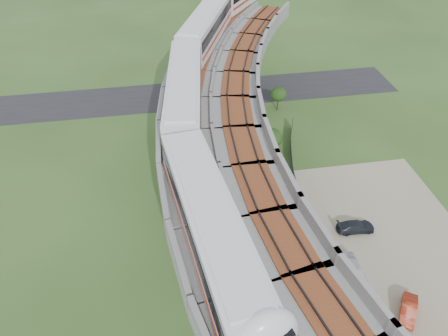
{
  "coord_description": "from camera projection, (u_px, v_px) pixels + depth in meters",
  "views": [
    {
      "loc": [
        -3.87,
        -24.57,
        30.03
      ],
      "look_at": [
        0.9,
        3.47,
        7.5
      ],
      "focal_mm": 35.0,
      "sensor_mm": 36.0,
      "label": 1
    }
  ],
  "objects": [
    {
      "name": "tree_0",
      "position": [
        278.0,
        94.0,
        56.73
      ],
      "size": [
        2.1,
        2.1,
        3.24
      ],
      "color": "#382314",
      "rests_on": "ground"
    },
    {
      "name": "viaduct",
      "position": [
        270.0,
        176.0,
        33.03
      ],
      "size": [
        19.58,
        73.98,
        11.4
      ],
      "color": "#99968E",
      "rests_on": "ground"
    },
    {
      "name": "tree_4",
      "position": [
        319.0,
        277.0,
        33.89
      ],
      "size": [
        1.98,
        1.98,
        3.2
      ],
      "color": "#382314",
      "rests_on": "ground"
    },
    {
      "name": "dirt_lot",
      "position": [
        381.0,
        257.0,
        38.43
      ],
      "size": [
        18.0,
        26.0,
        0.04
      ],
      "primitive_type": "cube",
      "color": "gray",
      "rests_on": "ground"
    },
    {
      "name": "ground",
      "position": [
        221.0,
        260.0,
        38.14
      ],
      "size": [
        160.0,
        160.0,
        0.0
      ],
      "primitive_type": "plane",
      "color": "#30481C",
      "rests_on": "ground"
    },
    {
      "name": "car_red",
      "position": [
        408.0,
        310.0,
        33.62
      ],
      "size": [
        2.67,
        3.24,
        1.04
      ],
      "primitive_type": "imported",
      "rotation": [
        0.0,
        0.0,
        -0.59
      ],
      "color": "#AC270F",
      "rests_on": "dirt_lot"
    },
    {
      "name": "tree_2",
      "position": [
        276.0,
        168.0,
        45.51
      ],
      "size": [
        2.57,
        2.57,
        2.88
      ],
      "color": "#382314",
      "rests_on": "ground"
    },
    {
      "name": "tree_1",
      "position": [
        271.0,
        138.0,
        49.7
      ],
      "size": [
        2.68,
        2.68,
        2.97
      ],
      "color": "#382314",
      "rests_on": "ground"
    },
    {
      "name": "car_white",
      "position": [
        354.0,
        272.0,
        36.26
      ],
      "size": [
        1.68,
        4.01,
        1.35
      ],
      "primitive_type": "imported",
      "rotation": [
        0.0,
        0.0,
        -0.02
      ],
      "color": "silver",
      "rests_on": "dirt_lot"
    },
    {
      "name": "tree_3",
      "position": [
        287.0,
        211.0,
        40.63
      ],
      "size": [
        1.85,
        1.85,
        2.44
      ],
      "color": "#382314",
      "rests_on": "ground"
    },
    {
      "name": "metro_train",
      "position": [
        217.0,
        59.0,
        41.78
      ],
      "size": [
        19.26,
        59.5,
        3.64
      ],
      "color": "silver",
      "rests_on": "ground"
    },
    {
      "name": "asphalt_road",
      "position": [
        186.0,
        95.0,
        61.32
      ],
      "size": [
        60.0,
        8.0,
        0.03
      ],
      "primitive_type": "cube",
      "color": "#232326",
      "rests_on": "ground"
    },
    {
      "name": "car_dark",
      "position": [
        356.0,
        226.0,
        40.59
      ],
      "size": [
        3.6,
        1.61,
        1.03
      ],
      "primitive_type": "imported",
      "rotation": [
        0.0,
        0.0,
        1.52
      ],
      "color": "black",
      "rests_on": "dirt_lot"
    },
    {
      "name": "fence",
      "position": [
        328.0,
        241.0,
        38.96
      ],
      "size": [
        3.87,
        38.73,
        1.5
      ],
      "color": "#2D382D",
      "rests_on": "ground"
    }
  ]
}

